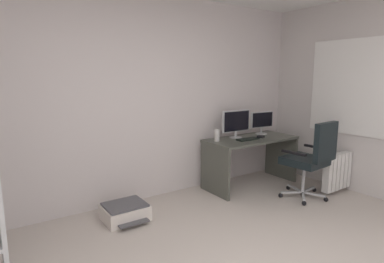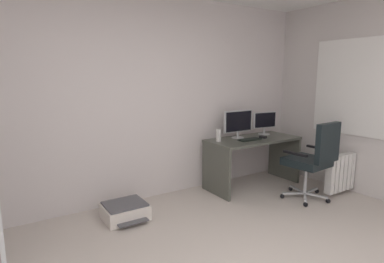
{
  "view_description": "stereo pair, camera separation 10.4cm",
  "coord_description": "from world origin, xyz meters",
  "px_view_note": "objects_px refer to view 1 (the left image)",
  "views": [
    {
      "loc": [
        -1.59,
        -1.21,
        1.63
      ],
      "look_at": [
        0.47,
        1.8,
        0.99
      ],
      "focal_mm": 29.96,
      "sensor_mm": 36.0,
      "label": 1
    },
    {
      "loc": [
        -1.5,
        -1.26,
        1.63
      ],
      "look_at": [
        0.47,
        1.8,
        0.99
      ],
      "focal_mm": 29.96,
      "sensor_mm": 36.0,
      "label": 2
    }
  ],
  "objects_px": {
    "monitor_main": "(236,122)",
    "monitor_secondary": "(262,121)",
    "office_chair": "(312,156)",
    "desktop_speaker": "(217,135)",
    "computer_mouse": "(261,137)",
    "printer": "(125,212)",
    "radiator": "(345,169)",
    "desk": "(251,151)",
    "keyboard": "(248,139)"
  },
  "relations": [
    {
      "from": "monitor_main",
      "to": "radiator",
      "type": "xyz_separation_m",
      "value": [
        1.11,
        -1.07,
        -0.64
      ]
    },
    {
      "from": "radiator",
      "to": "keyboard",
      "type": "bearing_deg",
      "value": 141.6
    },
    {
      "from": "computer_mouse",
      "to": "printer",
      "type": "xyz_separation_m",
      "value": [
        -2.13,
        0.02,
        -0.65
      ]
    },
    {
      "from": "desk",
      "to": "desktop_speaker",
      "type": "distance_m",
      "value": 0.64
    },
    {
      "from": "keyboard",
      "to": "radiator",
      "type": "distance_m",
      "value": 1.43
    },
    {
      "from": "monitor_main",
      "to": "radiator",
      "type": "distance_m",
      "value": 1.67
    },
    {
      "from": "printer",
      "to": "keyboard",
      "type": "bearing_deg",
      "value": -0.97
    },
    {
      "from": "monitor_main",
      "to": "computer_mouse",
      "type": "bearing_deg",
      "value": -34.87
    },
    {
      "from": "monitor_main",
      "to": "desktop_speaker",
      "type": "bearing_deg",
      "value": -173.05
    },
    {
      "from": "monitor_main",
      "to": "desktop_speaker",
      "type": "height_order",
      "value": "monitor_main"
    },
    {
      "from": "monitor_main",
      "to": "desktop_speaker",
      "type": "distance_m",
      "value": 0.42
    },
    {
      "from": "office_chair",
      "to": "keyboard",
      "type": "bearing_deg",
      "value": 116.95
    },
    {
      "from": "computer_mouse",
      "to": "printer",
      "type": "height_order",
      "value": "computer_mouse"
    },
    {
      "from": "desk",
      "to": "radiator",
      "type": "distance_m",
      "value": 1.33
    },
    {
      "from": "desk",
      "to": "keyboard",
      "type": "distance_m",
      "value": 0.26
    },
    {
      "from": "keyboard",
      "to": "printer",
      "type": "height_order",
      "value": "keyboard"
    },
    {
      "from": "computer_mouse",
      "to": "office_chair",
      "type": "xyz_separation_m",
      "value": [
        0.13,
        -0.78,
        -0.15
      ]
    },
    {
      "from": "monitor_main",
      "to": "keyboard",
      "type": "bearing_deg",
      "value": -80.79
    },
    {
      "from": "monitor_secondary",
      "to": "computer_mouse",
      "type": "height_order",
      "value": "monitor_secondary"
    },
    {
      "from": "computer_mouse",
      "to": "printer",
      "type": "relative_size",
      "value": 0.2
    },
    {
      "from": "office_chair",
      "to": "printer",
      "type": "bearing_deg",
      "value": 160.33
    },
    {
      "from": "keyboard",
      "to": "computer_mouse",
      "type": "bearing_deg",
      "value": 2.59
    },
    {
      "from": "desktop_speaker",
      "to": "office_chair",
      "type": "distance_m",
      "value": 1.27
    },
    {
      "from": "desk",
      "to": "monitor_secondary",
      "type": "xyz_separation_m",
      "value": [
        0.36,
        0.14,
        0.4
      ]
    },
    {
      "from": "keyboard",
      "to": "monitor_main",
      "type": "bearing_deg",
      "value": 100.13
    },
    {
      "from": "office_chair",
      "to": "printer",
      "type": "relative_size",
      "value": 2.14
    },
    {
      "from": "monitor_secondary",
      "to": "office_chair",
      "type": "distance_m",
      "value": 1.06
    },
    {
      "from": "monitor_secondary",
      "to": "computer_mouse",
      "type": "relative_size",
      "value": 4.14
    },
    {
      "from": "monitor_secondary",
      "to": "desktop_speaker",
      "type": "xyz_separation_m",
      "value": [
        -0.93,
        -0.05,
        -0.12
      ]
    },
    {
      "from": "monitor_secondary",
      "to": "printer",
      "type": "bearing_deg",
      "value": -175.49
    },
    {
      "from": "computer_mouse",
      "to": "monitor_main",
      "type": "bearing_deg",
      "value": 130.45
    },
    {
      "from": "desk",
      "to": "monitor_secondary",
      "type": "bearing_deg",
      "value": 21.61
    },
    {
      "from": "monitor_main",
      "to": "keyboard",
      "type": "height_order",
      "value": "monitor_main"
    },
    {
      "from": "desk",
      "to": "monitor_main",
      "type": "relative_size",
      "value": 2.75
    },
    {
      "from": "monitor_secondary",
      "to": "desktop_speaker",
      "type": "height_order",
      "value": "monitor_secondary"
    },
    {
      "from": "printer",
      "to": "radiator",
      "type": "relative_size",
      "value": 0.55
    },
    {
      "from": "monitor_main",
      "to": "monitor_secondary",
      "type": "distance_m",
      "value": 0.54
    },
    {
      "from": "monitor_secondary",
      "to": "keyboard",
      "type": "xyz_separation_m",
      "value": [
        -0.5,
        -0.22,
        -0.19
      ]
    },
    {
      "from": "desktop_speaker",
      "to": "desk",
      "type": "bearing_deg",
      "value": -9.64
    },
    {
      "from": "desk",
      "to": "radiator",
      "type": "bearing_deg",
      "value": -44.7
    },
    {
      "from": "monitor_main",
      "to": "radiator",
      "type": "height_order",
      "value": "monitor_main"
    },
    {
      "from": "desk",
      "to": "computer_mouse",
      "type": "xyz_separation_m",
      "value": [
        0.13,
        -0.07,
        0.21
      ]
    },
    {
      "from": "keyboard",
      "to": "radiator",
      "type": "height_order",
      "value": "keyboard"
    },
    {
      "from": "monitor_main",
      "to": "monitor_secondary",
      "type": "relative_size",
      "value": 1.21
    },
    {
      "from": "desk",
      "to": "office_chair",
      "type": "xyz_separation_m",
      "value": [
        0.26,
        -0.85,
        0.06
      ]
    },
    {
      "from": "desk",
      "to": "monitor_secondary",
      "type": "distance_m",
      "value": 0.56
    },
    {
      "from": "desktop_speaker",
      "to": "printer",
      "type": "height_order",
      "value": "desktop_speaker"
    },
    {
      "from": "computer_mouse",
      "to": "radiator",
      "type": "distance_m",
      "value": 1.25
    },
    {
      "from": "keyboard",
      "to": "monitor_secondary",
      "type": "bearing_deg",
      "value": 24.51
    },
    {
      "from": "radiator",
      "to": "desktop_speaker",
      "type": "bearing_deg",
      "value": 145.73
    }
  ]
}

